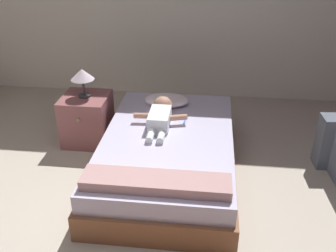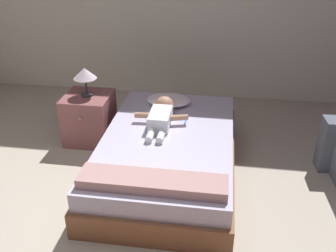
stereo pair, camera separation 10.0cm
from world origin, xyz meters
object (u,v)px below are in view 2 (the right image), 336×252
Objects in this scene: baby at (162,115)px; bed at (168,154)px; nightstand at (89,118)px; lamp at (85,75)px; pillow at (169,100)px; toothbrush at (186,120)px.

bed is at bearing -68.26° from baby.
lamp reaches higher than nightstand.
lamp is (-0.82, 0.23, 0.28)m from baby.
lamp is (-0.83, -0.17, 0.30)m from pillow.
toothbrush is at bearing -56.72° from pillow.
nightstand reaches higher than toothbrush.
toothbrush is at bearing -8.81° from nightstand.
nightstand reaches higher than pillow.
lamp reaches higher than toothbrush.
pillow is 1.55× the size of lamp.
baby is at bearing 111.74° from bed.
lamp is at bearing 171.18° from toothbrush.
nightstand is (-0.92, 0.48, 0.07)m from bed.
baby is 0.25m from toothbrush.
toothbrush is 0.27× the size of nightstand.
pillow is at bearing 88.48° from baby.
pillow is 3.32× the size of toothbrush.
bed is 2.88× the size of baby.
lamp is (0.00, 0.00, 0.49)m from nightstand.
bed is at bearing -82.21° from pillow.
pillow reaches higher than toothbrush.
lamp is at bearing -168.12° from pillow.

